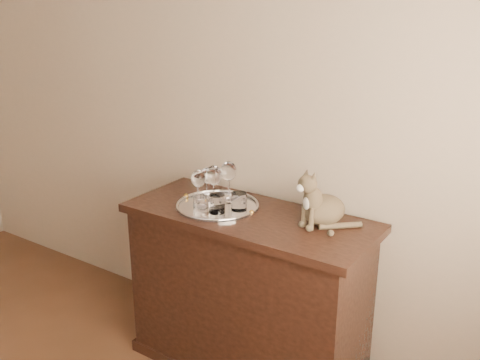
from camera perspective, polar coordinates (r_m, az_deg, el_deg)
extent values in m
cube|color=#C1AA90|center=(2.96, -5.63, 9.84)|extent=(4.00, 0.10, 2.70)
cylinder|color=silver|center=(2.58, -2.40, -2.84)|extent=(0.40, 0.40, 0.01)
cylinder|color=white|center=(2.48, -2.49, -2.55)|extent=(0.08, 0.08, 0.09)
cylinder|color=white|center=(2.47, -4.16, -2.70)|extent=(0.07, 0.07, 0.08)
cylinder|color=silver|center=(2.51, -0.12, -2.30)|extent=(0.08, 0.08, 0.08)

